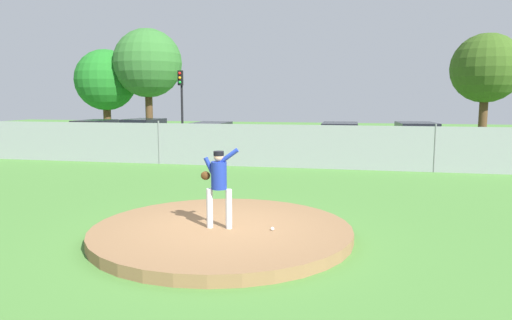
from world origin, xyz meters
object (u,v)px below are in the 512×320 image
parked_car_navy (340,140)px  parked_car_red (95,136)px  parked_car_slate (416,141)px  traffic_light_near (181,94)px  parked_car_teal (144,136)px  pitcher_youth (218,181)px  traffic_cone_orange (272,148)px  parked_car_silver (211,138)px  baseball (272,229)px

parked_car_navy → parked_car_red: parked_car_navy is taller
parked_car_slate → traffic_light_near: size_ratio=0.97×
parked_car_slate → parked_car_red: bearing=179.6°
parked_car_teal → pitcher_youth: bearing=-59.8°
parked_car_red → traffic_cone_orange: (9.99, 0.47, -0.52)m
traffic_cone_orange → traffic_light_near: 7.56m
parked_car_teal → traffic_cone_orange: parked_car_teal is taller
parked_car_silver → baseball: bearing=-68.1°
parked_car_teal → traffic_light_near: traffic_light_near is taller
parked_car_silver → parked_car_red: bearing=178.5°
parked_car_navy → parked_car_silver: (-6.71, -0.08, -0.02)m
baseball → parked_car_teal: bearing=123.4°
traffic_cone_orange → traffic_light_near: bearing=152.8°
pitcher_youth → parked_car_slate: (5.62, 14.69, -0.41)m
parked_car_navy → parked_car_red: size_ratio=1.08×
traffic_cone_orange → parked_car_red: bearing=-177.3°
parked_car_navy → parked_car_teal: 10.57m
parked_car_navy → parked_car_teal: (-10.57, 0.06, 0.03)m
pitcher_youth → parked_car_slate: size_ratio=0.38×
baseball → parked_car_silver: 15.74m
parked_car_silver → traffic_cone_orange: parked_car_silver is taller
pitcher_youth → parked_car_teal: bearing=120.2°
parked_car_navy → traffic_light_near: size_ratio=1.02×
parked_car_navy → parked_car_red: 13.55m
traffic_light_near → parked_car_slate: bearing=-15.8°
parked_car_red → traffic_cone_orange: 10.02m
parked_car_slate → parked_car_navy: parked_car_slate is taller
parked_car_navy → traffic_light_near: bearing=158.9°
parked_car_slate → parked_car_teal: 14.21m
pitcher_youth → baseball: bearing=1.8°
pitcher_youth → parked_car_red: bearing=128.0°
pitcher_youth → parked_car_silver: 15.39m
pitcher_youth → parked_car_teal: 17.10m
baseball → parked_car_navy: size_ratio=0.02×
parked_car_red → parked_car_slate: bearing=-0.4°
parked_car_silver → parked_car_navy: bearing=0.7°
parked_car_teal → parked_car_navy: bearing=-0.3°
parked_car_slate → parked_car_teal: (-14.21, 0.09, 0.02)m
parked_car_red → traffic_cone_orange: size_ratio=7.87×
parked_car_teal → traffic_light_near: bearing=78.1°
parked_car_teal → baseball: bearing=-56.6°
parked_car_slate → parked_car_silver: bearing=-179.7°
baseball → traffic_cone_orange: 15.50m
pitcher_youth → parked_car_slate: bearing=69.1°
parked_car_teal → parked_car_red: parked_car_teal is taller
baseball → parked_car_navy: parked_car_navy is taller
parked_car_silver → parked_car_teal: 3.86m
parked_car_silver → parked_car_slate: bearing=0.3°
parked_car_navy → traffic_cone_orange: size_ratio=8.46×
baseball → traffic_light_near: size_ratio=0.02×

